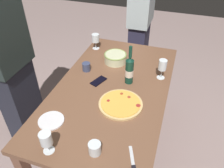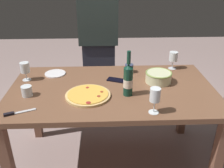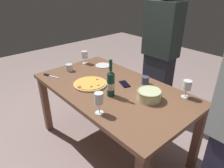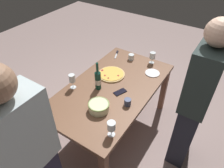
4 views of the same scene
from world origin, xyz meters
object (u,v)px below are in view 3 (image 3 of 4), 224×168
Objects in this scene: wine_glass_near_pizza at (187,86)px; wine_glass_far_left at (85,55)px; pizza at (90,84)px; pizza_knife at (49,76)px; person_host at (160,53)px; wine_glass_by_bottle at (99,99)px; cell_phone at (125,84)px; cup_amber at (69,68)px; serving_bowl at (149,94)px; cup_ceramic at (145,80)px; side_plate at (103,66)px; dining_table at (112,95)px; wine_bottle at (111,83)px.

wine_glass_near_pizza is 1.29m from wine_glass_far_left.
pizza is 0.61m from wine_glass_far_left.
pizza_knife is 0.11× the size of person_host.
cell_phone is (-0.22, 0.49, -0.12)m from wine_glass_by_bottle.
cup_amber is at bearing 86.51° from pizza_knife.
serving_bowl is at bearing 10.63° from cup_amber.
serving_bowl is at bearing -43.26° from cup_ceramic.
serving_bowl is 1.19× the size of side_plate.
dining_table is 0.57m from side_plate.
side_plate is at bearing 149.83° from dining_table.
cup_ceramic is at bearing 1.26° from side_plate.
serving_bowl is 0.30m from cup_ceramic.
cup_ceramic is at bearing 17.77° from person_host.
cell_phone is at bearing 106.57° from wine_bottle.
wine_glass_by_bottle is 2.35× the size of cup_ceramic.
wine_glass_near_pizza is at bearing 135.23° from cell_phone.
dining_table is 0.42m from serving_bowl.
wine_glass_near_pizza is 1.03× the size of wine_glass_far_left.
pizza reaches higher than pizza_knife.
wine_bottle reaches higher than side_plate.
wine_bottle is at bearing -33.47° from side_plate.
serving_bowl is 0.63× the size of wine_bottle.
cup_ceramic is 1.03m from pizza_knife.
cup_ceramic is (-0.09, 0.66, -0.08)m from wine_glass_by_bottle.
cup_ceramic is (0.79, 0.40, -0.00)m from cup_amber.
wine_glass_by_bottle is 0.67m from cup_ceramic.
side_plate is 0.64m from pizza_knife.
wine_bottle is at bearing -1.18° from cup_amber.
wine_bottle is at bearing -97.20° from cup_ceramic.
wine_glass_far_left is at bearing 175.75° from serving_bowl.
dining_table is 0.24m from pizza.
cell_phone is 0.83m from pizza_knife.
cup_amber reaches higher than pizza.
wine_glass_near_pizza reaches higher than pizza_knife.
wine_glass_far_left reaches higher than dining_table.
side_plate is 0.55m from cell_phone.
wine_glass_by_bottle is at bearing -1.40° from pizza_knife.
serving_bowl is 0.47m from wine_glass_by_bottle.
wine_glass_by_bottle is at bearing -27.93° from pizza.
serving_bowl is 1.38× the size of wine_glass_far_left.
person_host reaches higher than cup_ceramic.
pizza is 0.19× the size of person_host.
side_plate is (-0.60, 0.40, -0.12)m from wine_bottle.
side_plate is 1.25× the size of cell_phone.
wine_bottle is (-0.27, -0.20, 0.08)m from serving_bowl.
cell_phone is (-0.07, 0.25, -0.12)m from wine_bottle.
pizza is (-0.18, -0.13, 0.10)m from dining_table.
wine_glass_by_bottle is at bearing -105.31° from serving_bowl.
person_host is at bearing 50.36° from wine_glass_far_left.
dining_table is 0.49m from wine_glass_by_bottle.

